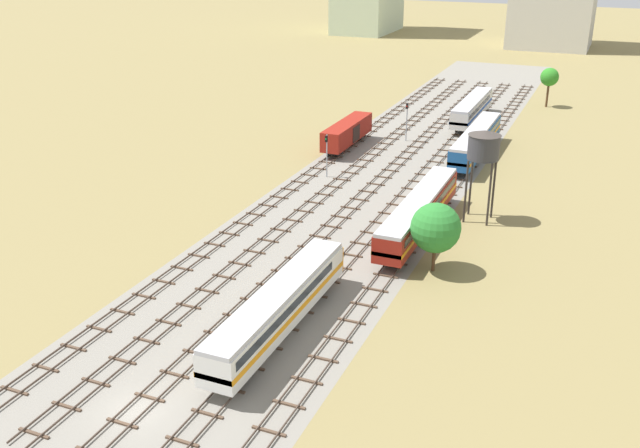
{
  "coord_description": "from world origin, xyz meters",
  "views": [
    {
      "loc": [
        26.52,
        -31.31,
        29.7
      ],
      "look_at": [
        0.0,
        31.5,
        1.5
      ],
      "focal_mm": 40.06,
      "sensor_mm": 36.0,
      "label": 1
    }
  ],
  "objects": [
    {
      "name": "signal_post_near",
      "position": [
        -6.84,
        49.89,
        3.56
      ],
      "size": [
        0.28,
        0.47,
        5.63
      ],
      "color": "gray",
      "rests_on": "ground"
    },
    {
      "name": "lineside_tree_1",
      "position": [
        12.85,
        28.37,
        4.37
      ],
      "size": [
        4.67,
        4.67,
        6.71
      ],
      "color": "#4C331E",
      "rests_on": "ground"
    },
    {
      "name": "track_centre",
      "position": [
        4.56,
        57.0,
        0.14
      ],
      "size": [
        2.4,
        126.0,
        0.29
      ],
      "color": "#47382D",
      "rests_on": "ground"
    },
    {
      "name": "ground_plane",
      "position": [
        0.0,
        56.0,
        0.0
      ],
      "size": [
        480.0,
        480.0,
        0.0
      ],
      "primitive_type": "plane",
      "color": "olive"
    },
    {
      "name": "signal_post_nearest",
      "position": [
        -2.28,
        70.36,
        3.7
      ],
      "size": [
        0.28,
        0.47,
        5.87
      ],
      "color": "gray",
      "rests_on": "ground"
    },
    {
      "name": "lineside_tree_0",
      "position": [
        14.69,
        101.91,
        5.33
      ],
      "size": [
        3.23,
        3.23,
        7.0
      ],
      "color": "#4C331E",
      "rests_on": "ground"
    },
    {
      "name": "passenger_coach_centre_right_midfar",
      "position": [
        9.13,
        65.84,
        2.61
      ],
      "size": [
        2.96,
        22.0,
        3.8
      ],
      "color": "#194C8C",
      "rests_on": "ground"
    },
    {
      "name": "ballast_bed",
      "position": [
        0.0,
        56.0,
        0.0
      ],
      "size": [
        22.25,
        176.0,
        0.01
      ],
      "primitive_type": "cube",
      "color": "gray",
      "rests_on": "ground"
    },
    {
      "name": "freight_boxcar_far_left_mid",
      "position": [
        -9.12,
        63.26,
        2.45
      ],
      "size": [
        2.87,
        14.0,
        3.6
      ],
      "color": "maroon",
      "rests_on": "ground"
    },
    {
      "name": "diesel_railcar_centre_nearest",
      "position": [
        4.56,
        12.43,
        2.6
      ],
      "size": [
        2.96,
        20.5,
        3.8
      ],
      "color": "white",
      "rests_on": "ground"
    },
    {
      "name": "track_left",
      "position": [
        -4.56,
        57.0,
        0.14
      ],
      "size": [
        2.4,
        126.0,
        0.29
      ],
      "color": "#47382D",
      "rests_on": "ground"
    },
    {
      "name": "track_centre_left",
      "position": [
        0.0,
        57.0,
        0.14
      ],
      "size": [
        2.4,
        126.0,
        0.29
      ],
      "color": "#47382D",
      "rests_on": "ground"
    },
    {
      "name": "track_far_left",
      "position": [
        -9.13,
        57.0,
        0.14
      ],
      "size": [
        2.4,
        126.0,
        0.29
      ],
      "color": "#47382D",
      "rests_on": "ground"
    },
    {
      "name": "diesel_railcar_centre_far",
      "position": [
        4.56,
        85.08,
        2.6
      ],
      "size": [
        2.96,
        20.5,
        3.8
      ],
      "color": "beige",
      "rests_on": "ground"
    },
    {
      "name": "water_tower",
      "position": [
        14.13,
        42.77,
        8.38
      ],
      "size": [
        3.54,
        3.54,
        10.15
      ],
      "color": "#2D2826",
      "rests_on": "ground"
    },
    {
      "name": "passenger_coach_centre_right_near",
      "position": [
        9.13,
        36.4,
        2.61
      ],
      "size": [
        2.96,
        22.0,
        3.8
      ],
      "color": "maroon",
      "rests_on": "ground"
    },
    {
      "name": "track_centre_right",
      "position": [
        9.13,
        57.0,
        0.14
      ],
      "size": [
        2.4,
        126.0,
        0.29
      ],
      "color": "#47382D",
      "rests_on": "ground"
    }
  ]
}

